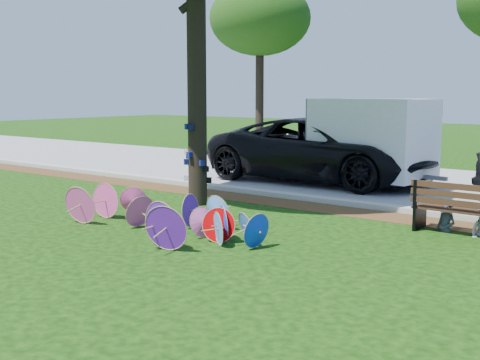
# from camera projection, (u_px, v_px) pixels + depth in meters

# --- Properties ---
(ground) EXTENTS (90.00, 90.00, 0.00)m
(ground) POSITION_uv_depth(u_px,v_px,m) (149.00, 241.00, 10.64)
(ground) COLOR black
(ground) RESTS_ON ground
(mulch_strip) EXTENTS (90.00, 1.00, 0.01)m
(mulch_strip) POSITION_uv_depth(u_px,v_px,m) (287.00, 204.00, 14.19)
(mulch_strip) COLOR #472D16
(mulch_strip) RESTS_ON ground
(curb) EXTENTS (90.00, 0.30, 0.12)m
(curb) POSITION_uv_depth(u_px,v_px,m) (303.00, 197.00, 14.73)
(curb) COLOR #B7B5AD
(curb) RESTS_ON ground
(street) EXTENTS (90.00, 8.00, 0.01)m
(street) POSITION_uv_depth(u_px,v_px,m) (375.00, 180.00, 18.01)
(street) COLOR gray
(street) RESTS_ON ground
(parasol_pile) EXTENTS (4.51, 2.29, 0.81)m
(parasol_pile) POSITION_uv_depth(u_px,v_px,m) (169.00, 216.00, 11.09)
(parasol_pile) COLOR blue
(parasol_pile) RESTS_ON ground
(black_van) EXTENTS (6.74, 3.18, 1.86)m
(black_van) POSITION_uv_depth(u_px,v_px,m) (321.00, 150.00, 17.59)
(black_van) COLOR black
(black_van) RESTS_ON ground
(cargo_trailer) EXTENTS (3.26, 2.27, 2.74)m
(cargo_trailer) POSITION_uv_depth(u_px,v_px,m) (372.00, 138.00, 16.45)
(cargo_trailer) COLOR white
(cargo_trailer) RESTS_ON ground
(park_bench) EXTENTS (1.87, 0.74, 0.97)m
(park_bench) POSITION_uv_depth(u_px,v_px,m) (465.00, 209.00, 11.04)
(park_bench) COLOR black
(park_bench) RESTS_ON ground
(person_left) EXTENTS (0.49, 0.41, 1.14)m
(person_left) POSITION_uv_depth(u_px,v_px,m) (447.00, 202.00, 11.28)
(person_left) COLOR #3C4152
(person_left) RESTS_ON ground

